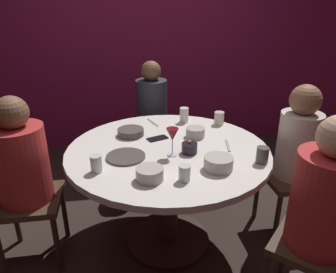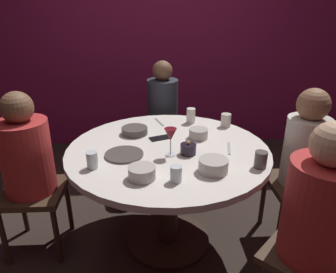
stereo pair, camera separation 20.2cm
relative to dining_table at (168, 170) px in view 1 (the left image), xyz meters
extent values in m
plane|color=#2D231E|center=(0.00, 0.00, -0.60)|extent=(8.00, 8.00, 0.00)
cube|color=maroon|center=(0.00, 1.87, 0.70)|extent=(6.00, 0.10, 2.60)
cylinder|color=silver|center=(0.00, 0.00, 0.14)|extent=(1.31, 1.31, 0.04)
cylinder|color=#332319|center=(0.00, 0.00, -0.24)|extent=(0.14, 0.14, 0.72)
cylinder|color=#2D2116|center=(0.00, 0.00, -0.58)|extent=(0.60, 0.60, 0.03)
cube|color=#3F2D1E|center=(-0.91, 0.00, -0.15)|extent=(0.40, 0.40, 0.04)
cylinder|color=#B22D2D|center=(-0.91, 0.00, 0.12)|extent=(0.32, 0.32, 0.49)
sphere|color=brown|center=(-0.91, 0.00, 0.45)|extent=(0.20, 0.20, 0.20)
cylinder|color=#332319|center=(-1.08, -0.17, -0.38)|extent=(0.04, 0.04, 0.43)
cylinder|color=#332319|center=(-0.74, -0.17, -0.38)|extent=(0.04, 0.04, 0.43)
cylinder|color=#332319|center=(-1.08, 0.17, -0.38)|extent=(0.04, 0.04, 0.43)
cylinder|color=#332319|center=(-0.74, 0.17, -0.38)|extent=(0.04, 0.04, 0.43)
cube|color=#3F2D1E|center=(0.00, 0.94, -0.15)|extent=(0.40, 0.40, 0.04)
cylinder|color=#2D333D|center=(0.00, 0.94, 0.13)|extent=(0.28, 0.28, 0.52)
sphere|color=brown|center=(0.00, 0.94, 0.47)|extent=(0.18, 0.18, 0.18)
cylinder|color=#332319|center=(-0.17, 1.11, -0.38)|extent=(0.04, 0.04, 0.43)
cylinder|color=#332319|center=(-0.17, 0.77, -0.38)|extent=(0.04, 0.04, 0.43)
cylinder|color=#332319|center=(0.17, 1.11, -0.38)|extent=(0.04, 0.04, 0.43)
cylinder|color=#332319|center=(0.17, 0.77, -0.38)|extent=(0.04, 0.04, 0.43)
cube|color=#3F2D1E|center=(0.92, 0.00, -0.15)|extent=(0.40, 0.40, 0.04)
cylinder|color=beige|center=(0.92, 0.00, 0.11)|extent=(0.28, 0.28, 0.47)
sphere|color=#8C6647|center=(0.92, 0.00, 0.44)|extent=(0.21, 0.21, 0.21)
cylinder|color=#332319|center=(1.09, 0.17, -0.38)|extent=(0.04, 0.04, 0.43)
cylinder|color=#332319|center=(0.75, 0.17, -0.38)|extent=(0.04, 0.04, 0.43)
cylinder|color=#332319|center=(1.09, -0.17, -0.38)|extent=(0.04, 0.04, 0.43)
cylinder|color=#332319|center=(0.75, -0.17, -0.38)|extent=(0.04, 0.04, 0.43)
cube|color=#3F2D1E|center=(0.67, -0.67, -0.15)|extent=(0.57, 0.57, 0.04)
cylinder|color=#B22D2D|center=(0.67, -0.67, 0.13)|extent=(0.47, 0.47, 0.51)
cylinder|color=#332319|center=(0.67, -0.43, -0.38)|extent=(0.04, 0.04, 0.43)
cylinder|color=black|center=(0.12, -0.09, 0.19)|extent=(0.10, 0.10, 0.06)
sphere|color=#F9D159|center=(0.12, -0.09, 0.24)|extent=(0.02, 0.02, 0.02)
cylinder|color=silver|center=(0.01, -0.11, 0.16)|extent=(0.06, 0.06, 0.01)
cylinder|color=silver|center=(0.01, -0.11, 0.21)|extent=(0.01, 0.01, 0.09)
cone|color=maroon|center=(0.01, -0.11, 0.30)|extent=(0.08, 0.08, 0.08)
cylinder|color=#4C4742|center=(-0.28, -0.10, 0.17)|extent=(0.24, 0.24, 0.01)
cube|color=black|center=(-0.05, 0.16, 0.16)|extent=(0.16, 0.12, 0.01)
cylinder|color=#B2ADA3|center=(0.23, -0.32, 0.20)|extent=(0.17, 0.17, 0.07)
cylinder|color=#B2ADA3|center=(0.22, 0.15, 0.19)|extent=(0.13, 0.13, 0.07)
cylinder|color=#4C4742|center=(-0.23, 0.25, 0.18)|extent=(0.19, 0.19, 0.05)
cylinder|color=#B2ADA3|center=(-0.16, -0.38, 0.19)|extent=(0.15, 0.15, 0.07)
cylinder|color=silver|center=(0.20, 0.46, 0.22)|extent=(0.07, 0.07, 0.12)
cylinder|color=silver|center=(0.02, -0.42, 0.20)|extent=(0.06, 0.06, 0.09)
cylinder|color=#4C4742|center=(0.51, -0.29, 0.21)|extent=(0.07, 0.07, 0.10)
cylinder|color=beige|center=(0.46, 0.37, 0.21)|extent=(0.07, 0.07, 0.10)
cylinder|color=silver|center=(-0.44, -0.24, 0.21)|extent=(0.06, 0.06, 0.10)
cube|color=#B7B7BC|center=(-0.04, 0.48, 0.16)|extent=(0.07, 0.18, 0.01)
cube|color=#B7B7BC|center=(0.39, -0.03, 0.16)|extent=(0.05, 0.18, 0.01)
camera|label=1|loc=(-0.30, -1.84, 1.03)|focal=33.95mm
camera|label=2|loc=(-0.10, -1.86, 1.03)|focal=33.95mm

